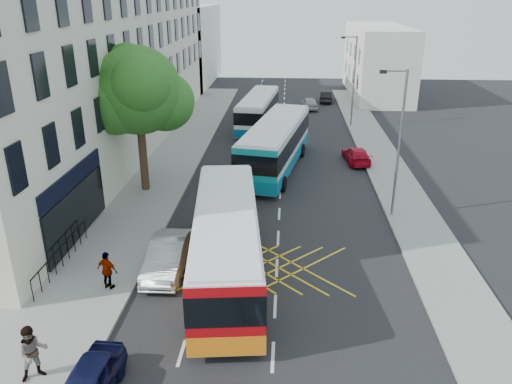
% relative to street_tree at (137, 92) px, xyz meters
% --- Properties ---
extents(ground, '(120.00, 120.00, 0.00)m').
position_rel_street_tree_xyz_m(ground, '(8.51, -14.97, -6.29)').
color(ground, black).
rests_on(ground, ground).
extents(pavement_left, '(5.00, 70.00, 0.15)m').
position_rel_street_tree_xyz_m(pavement_left, '(0.01, 0.03, -6.22)').
color(pavement_left, gray).
rests_on(pavement_left, ground).
extents(pavement_right, '(3.00, 70.00, 0.15)m').
position_rel_street_tree_xyz_m(pavement_right, '(16.01, 0.03, -6.22)').
color(pavement_right, gray).
rests_on(pavement_right, ground).
extents(terrace_main, '(8.30, 45.00, 13.50)m').
position_rel_street_tree_xyz_m(terrace_main, '(-5.49, 9.52, 0.46)').
color(terrace_main, beige).
rests_on(terrace_main, ground).
extents(terrace_far, '(8.00, 20.00, 10.00)m').
position_rel_street_tree_xyz_m(terrace_far, '(-5.49, 40.03, -1.29)').
color(terrace_far, silver).
rests_on(terrace_far, ground).
extents(building_right, '(6.00, 18.00, 8.00)m').
position_rel_street_tree_xyz_m(building_right, '(19.51, 33.03, -2.29)').
color(building_right, silver).
rests_on(building_right, ground).
extents(street_tree, '(6.30, 5.70, 8.80)m').
position_rel_street_tree_xyz_m(street_tree, '(0.00, 0.00, 0.00)').
color(street_tree, '#382619').
rests_on(street_tree, pavement_left).
extents(lamp_near, '(1.45, 0.15, 8.00)m').
position_rel_street_tree_xyz_m(lamp_near, '(14.71, -2.97, -1.68)').
color(lamp_near, slate).
rests_on(lamp_near, pavement_right).
extents(lamp_far, '(1.45, 0.15, 8.00)m').
position_rel_street_tree_xyz_m(lamp_far, '(14.71, 17.03, -1.68)').
color(lamp_far, slate).
rests_on(lamp_far, pavement_right).
extents(railings, '(0.08, 5.60, 1.14)m').
position_rel_street_tree_xyz_m(railings, '(-1.19, -9.67, -5.57)').
color(railings, black).
rests_on(railings, pavement_left).
extents(bus_near, '(3.96, 11.81, 3.26)m').
position_rel_street_tree_xyz_m(bus_near, '(6.32, -9.78, -4.58)').
color(bus_near, silver).
rests_on(bus_near, ground).
extents(bus_mid, '(4.99, 12.44, 3.41)m').
position_rel_street_tree_xyz_m(bus_mid, '(8.08, 4.72, -4.50)').
color(bus_mid, silver).
rests_on(bus_mid, ground).
extents(bus_far, '(3.55, 10.73, 2.96)m').
position_rel_street_tree_xyz_m(bus_far, '(6.19, 16.49, -4.73)').
color(bus_far, silver).
rests_on(bus_far, ground).
extents(parked_car_blue, '(1.64, 3.66, 1.22)m').
position_rel_street_tree_xyz_m(parked_car_blue, '(2.91, -17.27, -5.68)').
color(parked_car_blue, '#0C1033').
rests_on(parked_car_blue, ground).
extents(parked_car_silver, '(1.59, 4.47, 1.47)m').
position_rel_street_tree_xyz_m(parked_car_silver, '(3.61, -9.49, -5.56)').
color(parked_car_silver, '#A0A4A8').
rests_on(parked_car_silver, ground).
extents(red_hatchback, '(1.96, 4.03, 1.13)m').
position_rel_street_tree_xyz_m(red_hatchback, '(14.01, 6.59, -5.73)').
color(red_hatchback, '#B4071C').
rests_on(red_hatchback, ground).
extents(distant_car_grey, '(2.29, 4.61, 1.26)m').
position_rel_street_tree_xyz_m(distant_car_grey, '(6.51, 23.39, -5.66)').
color(distant_car_grey, '#47494F').
rests_on(distant_car_grey, ground).
extents(distant_car_silver, '(1.93, 3.90, 1.28)m').
position_rel_street_tree_xyz_m(distant_car_silver, '(11.21, 24.44, -5.65)').
color(distant_car_silver, '#A4A7AB').
rests_on(distant_car_silver, ground).
extents(distant_car_dark, '(1.77, 3.96, 1.26)m').
position_rel_street_tree_xyz_m(distant_car_dark, '(13.32, 28.29, -5.66)').
color(distant_car_dark, black).
rests_on(distant_car_dark, ground).
extents(pedestrian_near, '(1.19, 1.13, 1.94)m').
position_rel_street_tree_xyz_m(pedestrian_near, '(0.93, -16.56, -5.17)').
color(pedestrian_near, gray).
rests_on(pedestrian_near, pavement_left).
extents(pedestrian_far, '(1.07, 0.72, 1.69)m').
position_rel_street_tree_xyz_m(pedestrian_far, '(1.51, -11.29, -5.30)').
color(pedestrian_far, gray).
rests_on(pedestrian_far, pavement_left).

